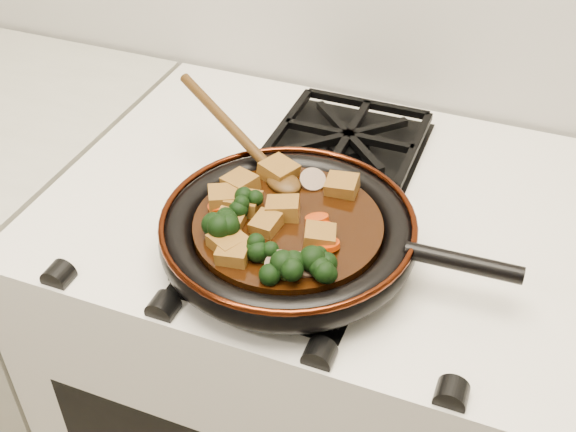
% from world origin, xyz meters
% --- Properties ---
extents(stove, '(0.76, 0.60, 0.90)m').
position_xyz_m(stove, '(0.00, 1.69, 0.45)').
color(stove, white).
rests_on(stove, ground).
extents(burner_grate_front, '(0.23, 0.23, 0.03)m').
position_xyz_m(burner_grate_front, '(0.00, 1.55, 0.91)').
color(burner_grate_front, black).
rests_on(burner_grate_front, stove).
extents(burner_grate_back, '(0.23, 0.23, 0.03)m').
position_xyz_m(burner_grate_back, '(0.00, 1.83, 0.91)').
color(burner_grate_back, black).
rests_on(burner_grate_back, stove).
extents(skillet, '(0.46, 0.33, 0.05)m').
position_xyz_m(skillet, '(0.01, 1.56, 0.94)').
color(skillet, black).
rests_on(skillet, burner_grate_front).
extents(braising_sauce, '(0.24, 0.24, 0.02)m').
position_xyz_m(braising_sauce, '(0.01, 1.56, 0.95)').
color(braising_sauce, black).
rests_on(braising_sauce, skillet).
extents(tofu_cube_0, '(0.05, 0.05, 0.03)m').
position_xyz_m(tofu_cube_0, '(-0.01, 1.57, 0.97)').
color(tofu_cube_0, brown).
rests_on(tofu_cube_0, braising_sauce).
extents(tofu_cube_1, '(0.05, 0.05, 0.03)m').
position_xyz_m(tofu_cube_1, '(-0.06, 1.56, 0.97)').
color(tofu_cube_1, brown).
rests_on(tofu_cube_1, braising_sauce).
extents(tofu_cube_2, '(0.04, 0.04, 0.02)m').
position_xyz_m(tofu_cube_2, '(-0.02, 1.53, 0.97)').
color(tofu_cube_2, brown).
rests_on(tofu_cube_2, braising_sauce).
extents(tofu_cube_3, '(0.05, 0.05, 0.03)m').
position_xyz_m(tofu_cube_3, '(-0.08, 1.60, 0.97)').
color(tofu_cube_3, brown).
rests_on(tofu_cube_3, braising_sauce).
extents(tofu_cube_4, '(0.06, 0.06, 0.03)m').
position_xyz_m(tofu_cube_4, '(-0.04, 1.64, 0.97)').
color(tofu_cube_4, brown).
rests_on(tofu_cube_4, braising_sauce).
extents(tofu_cube_5, '(0.05, 0.05, 0.03)m').
position_xyz_m(tofu_cube_5, '(0.05, 1.54, 0.97)').
color(tofu_cube_5, brown).
rests_on(tofu_cube_5, braising_sauce).
extents(tofu_cube_6, '(0.04, 0.04, 0.02)m').
position_xyz_m(tofu_cube_6, '(-0.06, 1.52, 0.97)').
color(tofu_cube_6, brown).
rests_on(tofu_cube_6, braising_sauce).
extents(tofu_cube_7, '(0.06, 0.06, 0.03)m').
position_xyz_m(tofu_cube_7, '(-0.09, 1.56, 0.97)').
color(tofu_cube_7, brown).
rests_on(tofu_cube_7, braising_sauce).
extents(tofu_cube_8, '(0.05, 0.05, 0.02)m').
position_xyz_m(tofu_cube_8, '(-0.05, 1.49, 0.97)').
color(tofu_cube_8, brown).
rests_on(tofu_cube_8, braising_sauce).
extents(tofu_cube_9, '(0.04, 0.04, 0.02)m').
position_xyz_m(tofu_cube_9, '(-0.03, 1.47, 0.97)').
color(tofu_cube_9, brown).
rests_on(tofu_cube_9, braising_sauce).
extents(tofu_cube_10, '(0.05, 0.04, 0.03)m').
position_xyz_m(tofu_cube_10, '(0.05, 1.64, 0.97)').
color(tofu_cube_10, brown).
rests_on(tofu_cube_10, braising_sauce).
extents(broccoli_floret_0, '(0.09, 0.08, 0.07)m').
position_xyz_m(broccoli_floret_0, '(-0.05, 1.50, 0.97)').
color(broccoli_floret_0, black).
rests_on(broccoli_floret_0, braising_sauce).
extents(broccoli_floret_1, '(0.07, 0.07, 0.06)m').
position_xyz_m(broccoli_floret_1, '(0.04, 1.46, 0.97)').
color(broccoli_floret_1, black).
rests_on(broccoli_floret_1, braising_sauce).
extents(broccoli_floret_2, '(0.08, 0.09, 0.08)m').
position_xyz_m(broccoli_floret_2, '(-0.06, 1.50, 0.97)').
color(broccoli_floret_2, black).
rests_on(broccoli_floret_2, braising_sauce).
extents(broccoli_floret_3, '(0.08, 0.09, 0.07)m').
position_xyz_m(broccoli_floret_3, '(-0.05, 1.55, 0.97)').
color(broccoli_floret_3, black).
rests_on(broccoli_floret_3, braising_sauce).
extents(broccoli_floret_4, '(0.07, 0.07, 0.06)m').
position_xyz_m(broccoli_floret_4, '(0.00, 1.48, 0.97)').
color(broccoli_floret_4, black).
rests_on(broccoli_floret_4, braising_sauce).
extents(broccoli_floret_5, '(0.09, 0.09, 0.06)m').
position_xyz_m(broccoli_floret_5, '(0.08, 1.49, 0.97)').
color(broccoli_floret_5, black).
rests_on(broccoli_floret_5, braising_sauce).
extents(carrot_coin_0, '(0.03, 0.03, 0.02)m').
position_xyz_m(carrot_coin_0, '(0.07, 1.53, 0.96)').
color(carrot_coin_0, '#B63105').
rests_on(carrot_coin_0, braising_sauce).
extents(carrot_coin_1, '(0.03, 0.03, 0.01)m').
position_xyz_m(carrot_coin_1, '(-0.08, 1.59, 0.96)').
color(carrot_coin_1, '#B63105').
rests_on(carrot_coin_1, braising_sauce).
extents(carrot_coin_2, '(0.03, 0.03, 0.02)m').
position_xyz_m(carrot_coin_2, '(-0.09, 1.55, 0.96)').
color(carrot_coin_2, '#B63105').
rests_on(carrot_coin_2, braising_sauce).
extents(carrot_coin_3, '(0.03, 0.03, 0.02)m').
position_xyz_m(carrot_coin_3, '(0.04, 1.57, 0.96)').
color(carrot_coin_3, '#B63105').
rests_on(carrot_coin_3, braising_sauce).
extents(carrot_coin_4, '(0.03, 0.03, 0.02)m').
position_xyz_m(carrot_coin_4, '(0.05, 1.55, 0.96)').
color(carrot_coin_4, '#B63105').
rests_on(carrot_coin_4, braising_sauce).
extents(carrot_coin_5, '(0.03, 0.03, 0.01)m').
position_xyz_m(carrot_coin_5, '(0.07, 1.50, 0.96)').
color(carrot_coin_5, '#B63105').
rests_on(carrot_coin_5, braising_sauce).
extents(mushroom_slice_0, '(0.04, 0.04, 0.03)m').
position_xyz_m(mushroom_slice_0, '(0.03, 1.47, 0.97)').
color(mushroom_slice_0, '#7D6048').
rests_on(mushroom_slice_0, braising_sauce).
extents(mushroom_slice_1, '(0.04, 0.04, 0.02)m').
position_xyz_m(mushroom_slice_1, '(-0.05, 1.48, 0.97)').
color(mushroom_slice_1, '#7D6048').
rests_on(mushroom_slice_1, braising_sauce).
extents(mushroom_slice_2, '(0.04, 0.04, 0.02)m').
position_xyz_m(mushroom_slice_2, '(-0.03, 1.48, 0.97)').
color(mushroom_slice_2, '#7D6048').
rests_on(mushroom_slice_2, braising_sauce).
extents(mushroom_slice_3, '(0.05, 0.05, 0.02)m').
position_xyz_m(mushroom_slice_3, '(0.01, 1.64, 0.97)').
color(mushroom_slice_3, '#7D6048').
rests_on(mushroom_slice_3, braising_sauce).
extents(mushroom_slice_4, '(0.04, 0.04, 0.02)m').
position_xyz_m(mushroom_slice_4, '(0.06, 1.48, 0.97)').
color(mushroom_slice_4, '#7D6048').
rests_on(mushroom_slice_4, braising_sauce).
extents(wooden_spoon, '(0.15, 0.10, 0.25)m').
position_xyz_m(wooden_spoon, '(-0.09, 1.66, 0.98)').
color(wooden_spoon, '#41280E').
rests_on(wooden_spoon, braising_sauce).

